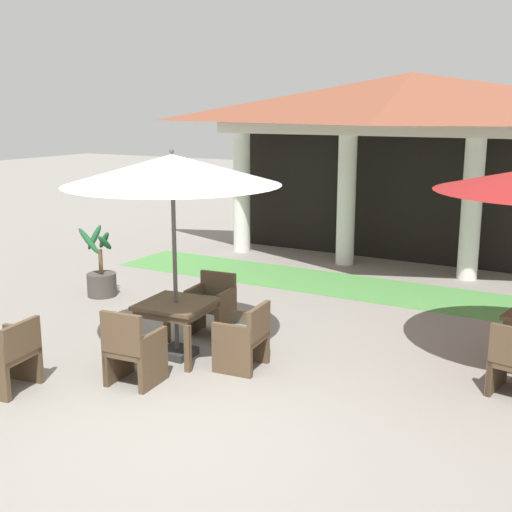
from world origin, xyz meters
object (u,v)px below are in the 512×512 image
patio_chair_near_foreground_east (9,356)px  patio_chair_mid_right_south (133,350)px  patio_table_mid_right (176,310)px  patio_umbrella_mid_right (172,171)px  potted_palm_left_edge (101,277)px  patio_chair_mid_right_east (244,338)px  patio_chair_mid_right_north (212,306)px

patio_chair_near_foreground_east → patio_chair_mid_right_south: patio_chair_mid_right_south is taller
patio_chair_near_foreground_east → patio_table_mid_right: size_ratio=0.89×
patio_umbrella_mid_right → potted_palm_left_edge: patio_umbrella_mid_right is taller
patio_chair_mid_right_east → patio_chair_mid_right_south: size_ratio=0.90×
patio_chair_mid_right_east → patio_umbrella_mid_right: bearing=90.0°
patio_table_mid_right → patio_umbrella_mid_right: patio_umbrella_mid_right is taller
patio_chair_mid_right_south → potted_palm_left_edge: (-2.88, 2.59, -0.09)m
patio_chair_mid_right_north → patio_chair_mid_right_south: patio_chair_mid_right_south is taller
patio_table_mid_right → patio_umbrella_mid_right: 1.77m
patio_table_mid_right → patio_chair_mid_right_north: patio_chair_mid_right_north is taller
patio_table_mid_right → patio_chair_mid_right_east: bearing=5.2°
patio_chair_near_foreground_east → patio_chair_mid_right_east: bearing=-54.7°
patio_umbrella_mid_right → potted_palm_left_edge: 3.84m
patio_table_mid_right → patio_chair_mid_right_south: patio_chair_mid_right_south is taller
patio_table_mid_right → patio_chair_mid_right_south: size_ratio=1.01×
patio_chair_near_foreground_east → patio_chair_mid_right_south: 1.38m
patio_chair_mid_right_east → patio_chair_mid_right_north: patio_chair_mid_right_north is taller
patio_chair_mid_right_south → patio_chair_near_foreground_east: bearing=-148.6°
patio_table_mid_right → patio_chair_mid_right_north: (-0.09, 0.95, -0.21)m
patio_umbrella_mid_right → patio_chair_mid_right_north: 2.20m
patio_table_mid_right → patio_chair_near_foreground_east: bearing=-119.9°
patio_chair_mid_right_east → potted_palm_left_edge: potted_palm_left_edge is taller
patio_umbrella_mid_right → patio_table_mid_right: bearing=135.0°
patio_umbrella_mid_right → patio_chair_mid_right_east: patio_umbrella_mid_right is taller
patio_chair_near_foreground_east → patio_table_mid_right: bearing=-38.0°
patio_chair_mid_right_south → potted_palm_left_edge: 3.87m
potted_palm_left_edge → patio_umbrella_mid_right: bearing=-30.3°
patio_chair_mid_right_north → patio_chair_mid_right_south: size_ratio=0.94×
patio_table_mid_right → potted_palm_left_edge: (-2.79, 1.63, -0.30)m
patio_chair_mid_right_north → patio_chair_mid_right_south: 1.92m
patio_chair_mid_right_east → patio_chair_near_foreground_east: bearing=128.2°
patio_chair_near_foreground_east → patio_chair_mid_right_north: bearing=-27.1°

